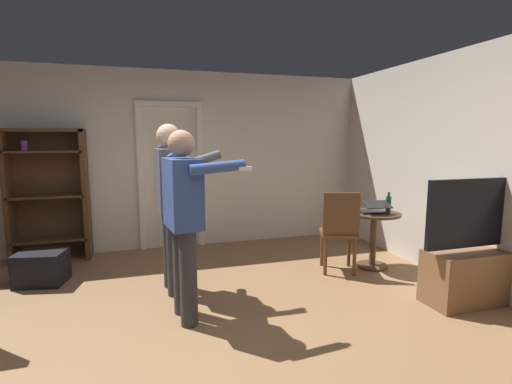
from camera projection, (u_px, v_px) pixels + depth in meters
ground_plane at (172, 340)px, 3.07m from camera, size 7.00×7.00×0.00m
wall_back at (153, 161)px, 5.52m from camera, size 6.60×0.12×2.58m
wall_right at (496, 171)px, 3.83m from camera, size 0.12×5.69×2.58m
doorway_frame at (171, 165)px, 5.52m from camera, size 0.93×0.08×2.13m
bookshelf at (48, 190)px, 4.97m from camera, size 0.96×0.32×1.73m
tv_flatscreen at (471, 265)px, 3.73m from camera, size 1.14×0.40×1.24m
side_table at (373, 230)px, 4.74m from camera, size 0.64×0.64×0.70m
laptop at (374, 209)px, 4.65m from camera, size 0.37×0.37×0.16m
bottle_on_table at (388, 204)px, 4.66m from camera, size 0.06×0.06×0.26m
wooden_chair at (339, 229)px, 4.53m from camera, size 0.54×0.54×0.99m
person_blue_shirt at (184, 212)px, 3.30m from camera, size 0.72×0.63×1.68m
person_striped_shirt at (171, 196)px, 3.93m from camera, size 0.70×0.61×1.76m
suitcase_dark at (41, 268)px, 4.24m from camera, size 0.56×0.48×0.36m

